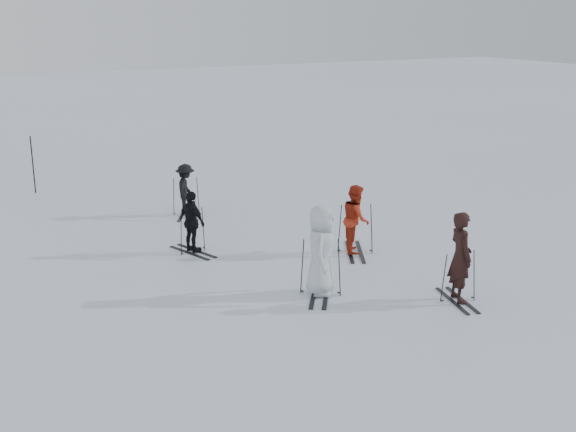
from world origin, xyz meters
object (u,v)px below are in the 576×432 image
Objects in this scene: skier_near_dark at (460,258)px; skier_uphill_far at (186,190)px; piste_marker at (33,165)px; skier_grey at (321,251)px; skier_uphill_left at (192,223)px; skier_red at (356,220)px.

skier_near_dark reaches higher than skier_uphill_far.
skier_grey is at bearing -71.94° from piste_marker.
skier_uphill_far is at bearing -35.46° from skier_uphill_left.
skier_grey is 1.25× the size of skier_uphill_left.
piste_marker is at bearing 64.23° from skier_uphill_far.
skier_near_dark is 2.95m from skier_grey.
skier_grey is 1.29× the size of skier_uphill_far.
piste_marker is (-3.63, 4.98, 0.21)m from skier_uphill_far.
skier_uphill_far is 6.16m from piste_marker.
skier_red is 5.97m from skier_uphill_far.
piste_marker reaches higher than skier_red.
skier_near_dark is 0.98× the size of skier_grey.
skier_near_dark is 1.00× the size of piste_marker.
skier_uphill_far is (1.07, 3.43, -0.02)m from skier_uphill_left.
skier_grey is at bearing -177.77° from skier_uphill_left.
skier_uphill_far is (-0.41, 7.41, -0.22)m from skier_grey.
skier_near_dark is at bearing -90.75° from skier_grey.
skier_uphill_left is (-3.70, 1.93, -0.08)m from skier_red.
skier_near_dark reaches higher than skier_uphill_left.
skier_grey is 4.25m from skier_uphill_left.
skier_grey is at bearing 69.36° from skier_near_dark.
skier_uphill_far is (-2.63, 5.36, -0.10)m from skier_red.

